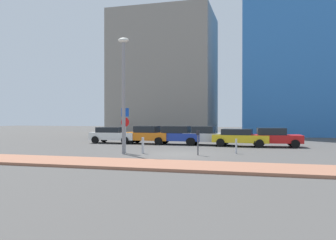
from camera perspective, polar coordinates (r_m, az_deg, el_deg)
The scene contains 15 objects.
ground_plane at distance 21.25m, azimuth 1.42°, elevation -5.75°, with size 120.00×120.00×0.00m, color #4C4947.
sidewalk_brick at distance 16.20m, azimuth -2.99°, elevation -7.45°, with size 40.00×3.05×0.14m, color #9E664C.
parked_car_white at distance 30.74m, azimuth -9.15°, elevation -2.42°, with size 4.14×1.99×1.42m.
parked_car_orange at distance 29.62m, azimuth -3.45°, elevation -2.45°, with size 4.02×2.11×1.54m.
parked_car_blue at distance 28.88m, azimuth 1.51°, elevation -2.50°, with size 4.20×2.01×1.55m.
parked_car_silver at distance 28.45m, azimuth 6.54°, elevation -2.59°, with size 3.96×2.09×1.55m.
parked_car_yellow at distance 27.56m, azimuth 11.94°, elevation -2.80°, with size 4.46×2.17×1.38m.
parked_car_red at distance 27.71m, azimuth 17.29°, elevation -2.72°, with size 4.09×2.25×1.47m.
parking_sign_post at distance 22.10m, azimuth -7.18°, elevation -0.74°, with size 0.59×0.15×2.92m.
parking_meter at distance 20.75m, azimuth 5.02°, elevation -3.22°, with size 0.18×0.14×1.50m.
street_lamp at distance 21.58m, azimuth -7.45°, elevation 5.66°, with size 0.70×0.36×7.27m.
traffic_bollard_near at distance 21.97m, azimuth 11.33°, elevation -4.32°, with size 0.12×0.12×0.94m, color #B7B7BC.
traffic_bollard_mid at distance 21.73m, azimuth -4.23°, elevation -4.26°, with size 0.16×0.16×1.03m, color #B7B7BC.
building_colorful_midrise at distance 50.85m, azimuth 24.14°, elevation 10.46°, with size 19.78×15.96×22.32m, color #3372BF.
building_under_construction at distance 48.17m, azimuth -0.51°, elevation 7.61°, with size 13.54×10.48×16.58m, color gray.
Camera 1 is at (4.95, -20.54, 2.30)m, focal length 36.47 mm.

